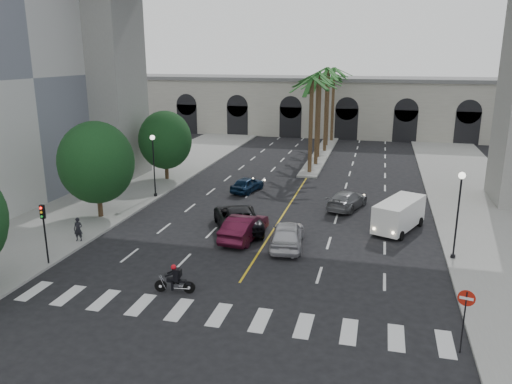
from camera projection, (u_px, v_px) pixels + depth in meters
name	position (u px, v px, depth m)	size (l,w,h in m)	color
ground	(229.00, 300.00, 24.69)	(140.00, 140.00, 0.00)	black
sidewalk_left	(111.00, 197.00, 42.21)	(8.00, 100.00, 0.15)	gray
sidewalk_right	(494.00, 226.00, 35.18)	(8.00, 100.00, 0.15)	gray
median	(321.00, 154.00, 60.19)	(2.00, 24.00, 0.20)	gray
pier_building	(336.00, 106.00, 74.97)	(71.00, 10.50, 8.50)	#BBB8A8
palm_a	(312.00, 83.00, 48.44)	(3.20, 3.20, 10.30)	#47331E
palm_b	(318.00, 78.00, 52.08)	(3.20, 3.20, 10.60)	#47331E
palm_c	(320.00, 80.00, 56.01)	(3.20, 3.20, 10.10)	#47331E
palm_d	(327.00, 73.00, 59.48)	(3.20, 3.20, 10.90)	#47331E
palm_e	(329.00, 75.00, 63.40)	(3.20, 3.20, 10.40)	#47331E
palm_f	(334.00, 72.00, 66.99)	(3.20, 3.20, 10.70)	#47331E
street_tree_mid	(96.00, 163.00, 35.97)	(5.44, 5.44, 7.21)	#382616
street_tree_far	(165.00, 140.00, 47.27)	(5.04, 5.04, 6.68)	#382616
lamp_post_left_far	(154.00, 161.00, 41.46)	(0.40, 0.40, 5.35)	black
lamp_post_right	(458.00, 208.00, 28.64)	(0.40, 0.40, 5.35)	black
traffic_signal_far	(44.00, 224.00, 28.08)	(0.25, 0.18, 3.65)	black
motorcycle_rider	(176.00, 280.00, 25.32)	(2.12, 0.58, 1.53)	black
car_a	(287.00, 234.00, 31.33)	(1.97, 4.90, 1.67)	#B9B8BD
car_b	(244.00, 227.00, 32.69)	(1.74, 4.99, 1.64)	#420D20
car_c	(237.00, 218.00, 34.45)	(2.82, 6.12, 1.70)	black
car_d	(347.00, 200.00, 39.20)	(1.97, 4.84, 1.40)	slate
car_e	(247.00, 184.00, 43.98)	(1.59, 3.96, 1.35)	#0D223D
cargo_van	(399.00, 214.00, 34.13)	(3.70, 5.38, 2.15)	silver
pedestrian_a	(78.00, 229.00, 31.92)	(0.57, 0.37, 1.56)	black
do_not_enter_sign	(465.00, 308.00, 19.82)	(0.67, 0.19, 2.78)	black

